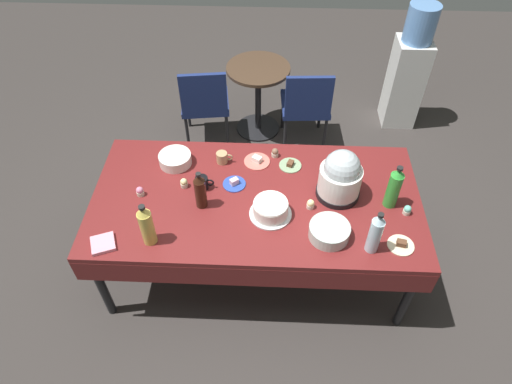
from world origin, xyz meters
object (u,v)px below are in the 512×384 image
object	(u,v)px
cupcake_vanilla	(275,153)
soda_bottle_water	(375,233)
cupcake_berry	(184,183)
soda_bottle_lime_soda	(394,188)
glass_salad_bowl	(329,231)
cupcake_cocoa	(140,191)
dessert_plate_cream	(401,245)
maroon_chair_left	(205,101)
cupcake_rose	(407,210)
water_cooler	(408,71)
frosted_layer_cake	(271,209)
maroon_chair_right	(306,103)
slow_cooker	(340,176)
soda_bottle_ginger_ale	(147,225)
cupcake_mint	(311,204)
soda_bottle_cola	(200,191)
dessert_plate_cobalt	(234,183)
potluck_table	(256,203)
round_cafe_table	(258,88)
coffee_mug_tan	(222,158)
coffee_mug_black	(202,183)
ceramic_snack_bowl	(175,159)
dessert_plate_sage	(290,165)
dessert_plate_coral	(257,161)

from	to	relation	value
cupcake_vanilla	soda_bottle_water	world-z (taller)	soda_bottle_water
cupcake_berry	soda_bottle_lime_soda	size ratio (longest dim) A/B	0.20
glass_salad_bowl	cupcake_cocoa	world-z (taller)	glass_salad_bowl
glass_salad_bowl	cupcake_cocoa	size ratio (longest dim) A/B	3.74
glass_salad_bowl	cupcake_berry	bearing A→B (deg)	157.95
dessert_plate_cream	maroon_chair_left	xyz separation A→B (m)	(-1.44, 1.81, -0.27)
cupcake_rose	water_cooler	distance (m)	2.03
frosted_layer_cake	cupcake_vanilla	world-z (taller)	frosted_layer_cake
maroon_chair_right	cupcake_rose	bearing A→B (deg)	-69.61
glass_salad_bowl	dessert_plate_cream	distance (m)	0.44
slow_cooker	dessert_plate_cream	size ratio (longest dim) A/B	2.22
soda_bottle_ginger_ale	cupcake_berry	bearing A→B (deg)	73.73
cupcake_mint	soda_bottle_cola	size ratio (longest dim) A/B	0.23
soda_bottle_ginger_ale	soda_bottle_cola	distance (m)	0.41
slow_cooker	soda_bottle_lime_soda	xyz separation A→B (m)	(0.33, -0.07, -0.01)
cupcake_cocoa	soda_bottle_cola	size ratio (longest dim) A/B	0.23
dessert_plate_cream	dessert_plate_cobalt	xyz separation A→B (m)	(-1.05, 0.48, 0.00)
potluck_table	slow_cooker	world-z (taller)	slow_cooker
cupcake_rose	soda_bottle_cola	size ratio (longest dim) A/B	0.23
glass_salad_bowl	dessert_plate_cream	size ratio (longest dim) A/B	1.55
potluck_table	glass_salad_bowl	bearing A→B (deg)	-33.57
round_cafe_table	dessert_plate_cream	bearing A→B (deg)	-65.02
soda_bottle_lime_soda	coffee_mug_tan	size ratio (longest dim) A/B	2.82
cupcake_berry	maroon_chair_right	size ratio (longest dim) A/B	0.08
dessert_plate_cream	maroon_chair_right	size ratio (longest dim) A/B	0.19
potluck_table	cupcake_mint	xyz separation A→B (m)	(0.36, -0.08, 0.09)
cupcake_cocoa	soda_bottle_water	world-z (taller)	soda_bottle_water
cupcake_vanilla	coffee_mug_tan	world-z (taller)	coffee_mug_tan
cupcake_cocoa	cupcake_rose	xyz separation A→B (m)	(1.75, -0.09, 0.00)
cupcake_vanilla	potluck_table	bearing A→B (deg)	-106.17
soda_bottle_lime_soda	coffee_mug_black	bearing A→B (deg)	175.54
coffee_mug_black	slow_cooker	bearing A→B (deg)	-1.42
potluck_table	cupcake_cocoa	distance (m)	0.78
potluck_table	coffee_mug_tan	xyz separation A→B (m)	(-0.26, 0.34, 0.10)
ceramic_snack_bowl	dessert_plate_cream	world-z (taller)	ceramic_snack_bowl
coffee_mug_tan	round_cafe_table	bearing A→B (deg)	81.22
cupcake_berry	maroon_chair_right	xyz separation A→B (m)	(0.90, 1.36, -0.29)
slow_cooker	soda_bottle_ginger_ale	bearing A→B (deg)	-159.45
soda_bottle_water	maroon_chair_left	distance (m)	2.26
coffee_mug_tan	soda_bottle_lime_soda	bearing A→B (deg)	-17.58
cupcake_berry	dessert_plate_sage	bearing A→B (deg)	17.93
cupcake_berry	soda_bottle_ginger_ale	distance (m)	0.50
dessert_plate_cream	coffee_mug_tan	world-z (taller)	coffee_mug_tan
slow_cooker	soda_bottle_ginger_ale	size ratio (longest dim) A/B	1.15
dessert_plate_sage	water_cooler	xyz separation A→B (m)	(1.17, 1.57, -0.17)
frosted_layer_cake	glass_salad_bowl	bearing A→B (deg)	-23.61
slow_cooker	potluck_table	bearing A→B (deg)	-174.60
dessert_plate_coral	cupcake_cocoa	xyz separation A→B (m)	(-0.77, -0.36, 0.02)
dessert_plate_cream	dessert_plate_cobalt	size ratio (longest dim) A/B	1.03
soda_bottle_cola	maroon_chair_left	xyz separation A→B (m)	(-0.19, 1.53, -0.39)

